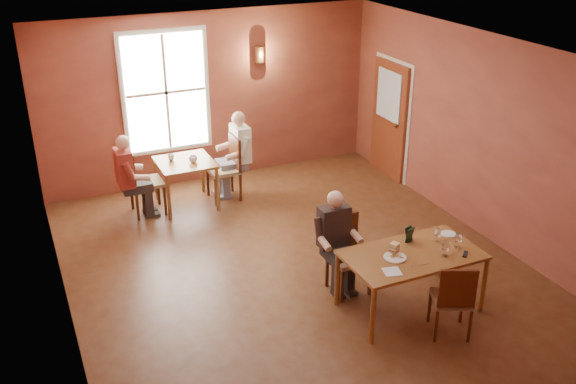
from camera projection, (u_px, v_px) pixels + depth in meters
name	position (u px, v px, depth m)	size (l,w,h in m)	color
ground	(294.00, 265.00, 8.98)	(6.00, 7.00, 0.01)	brown
wall_back	(211.00, 98.00, 11.26)	(6.00, 0.04, 3.00)	brown
wall_front	(467.00, 309.00, 5.46)	(6.00, 0.04, 3.00)	brown
wall_left	(53.00, 208.00, 7.23)	(0.04, 7.00, 3.00)	brown
wall_right	(478.00, 135.00, 9.48)	(0.04, 7.00, 3.00)	brown
ceiling	(295.00, 52.00, 7.73)	(6.00, 7.00, 0.04)	white
window	(166.00, 92.00, 10.83)	(1.36, 0.10, 1.96)	white
door	(389.00, 120.00, 11.55)	(0.12, 1.04, 2.10)	maroon
wall_sconce	(260.00, 54.00, 11.22)	(0.16, 0.16, 0.28)	brown
main_table	(410.00, 281.00, 7.90)	(1.66, 0.93, 0.78)	brown
chair_diner_main	(349.00, 256.00, 8.20)	(0.45, 0.45, 1.02)	#572D12
diner_main	(351.00, 248.00, 8.12)	(0.52, 0.52, 1.29)	#39241A
chair_empty	(451.00, 297.00, 7.42)	(0.43, 0.43, 0.96)	#572A15
plate_food	(395.00, 257.00, 7.63)	(0.28, 0.28, 0.04)	white
sandwich	(394.00, 249.00, 7.72)	(0.10, 0.09, 0.12)	tan
goblet_a	(437.00, 235.00, 7.96)	(0.08, 0.08, 0.21)	white
goblet_b	(458.00, 240.00, 7.82)	(0.09, 0.09, 0.21)	white
goblet_c	(446.00, 248.00, 7.64)	(0.09, 0.09, 0.21)	white
menu_stand	(409.00, 234.00, 7.97)	(0.12, 0.06, 0.20)	black
knife	(420.00, 265.00, 7.49)	(0.22, 0.02, 0.00)	white
napkin	(392.00, 272.00, 7.36)	(0.20, 0.20, 0.01)	silver
side_plate	(448.00, 234.00, 8.17)	(0.19, 0.19, 0.01)	white
sunglasses	(465.00, 254.00, 7.71)	(0.14, 0.04, 0.02)	black
second_table	(186.00, 183.00, 10.60)	(0.89, 0.89, 0.79)	brown
chair_diner_white	(223.00, 169.00, 10.78)	(0.48, 0.48, 1.09)	#4B2213
diner_white	(225.00, 159.00, 10.72)	(0.57, 0.57, 1.42)	white
chair_diner_maroon	(146.00, 181.00, 10.29)	(0.49, 0.49, 1.11)	#572E1C
diner_maroon	(144.00, 174.00, 10.23)	(0.54, 0.54, 1.36)	maroon
cup_a	(193.00, 159.00, 10.38)	(0.13, 0.13, 0.11)	silver
cup_b	(171.00, 157.00, 10.45)	(0.11, 0.11, 0.11)	white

